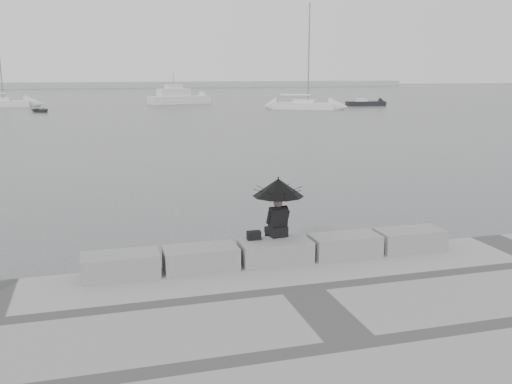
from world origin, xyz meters
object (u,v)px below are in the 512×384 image
object	(u,v)px
sailboat_left	(0,103)
dinghy	(41,110)
seated_person	(278,194)
sailboat_right	(304,105)
small_motorboat	(366,103)
motor_cruiser	(180,98)

from	to	relation	value
sailboat_left	dinghy	xyz separation A→B (m)	(6.13, -12.38, -0.27)
seated_person	sailboat_right	size ratio (longest dim) A/B	0.11
sailboat_right	dinghy	world-z (taller)	sailboat_right
small_motorboat	dinghy	xyz separation A→B (m)	(-42.02, -0.97, -0.06)
sailboat_right	motor_cruiser	xyz separation A→B (m)	(-13.25, 16.19, 0.37)
sailboat_right	small_motorboat	xyz separation A→B (m)	(10.68, 4.41, -0.21)
sailboat_right	sailboat_left	bearing A→B (deg)	-174.35
sailboat_left	motor_cruiser	world-z (taller)	sailboat_left
seated_person	sailboat_right	world-z (taller)	sailboat_right
seated_person	motor_cruiser	bearing A→B (deg)	75.27
seated_person	sailboat_right	distance (m)	59.69
seated_person	sailboat_left	xyz separation A→B (m)	(-15.93, 71.48, -1.48)
seated_person	sailboat_left	world-z (taller)	sailboat_left
sailboat_right	motor_cruiser	size ratio (longest dim) A/B	1.37
sailboat_right	dinghy	xyz separation A→B (m)	(-31.34, 3.45, -0.27)
motor_cruiser	small_motorboat	xyz separation A→B (m)	(23.93, -11.78, -0.57)
seated_person	dinghy	xyz separation A→B (m)	(-9.80, 59.09, -1.75)
sailboat_left	motor_cruiser	distance (m)	24.22
dinghy	sailboat_left	bearing A→B (deg)	79.57
sailboat_left	dinghy	size ratio (longest dim) A/B	4.25
seated_person	dinghy	world-z (taller)	seated_person
sailboat_right	small_motorboat	distance (m)	11.56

